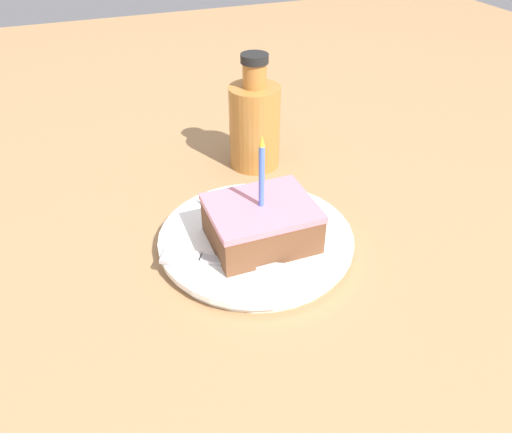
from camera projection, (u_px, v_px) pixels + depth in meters
ground_plane at (240, 270)px, 0.61m from camera, size 2.40×2.40×0.04m
plate at (256, 239)px, 0.61m from camera, size 0.24×0.24×0.02m
cake_slice at (261, 222)px, 0.58m from camera, size 0.10×0.12×0.14m
fork at (232, 262)px, 0.56m from camera, size 0.11×0.18×0.00m
bottle at (255, 123)px, 0.75m from camera, size 0.08×0.08×0.17m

